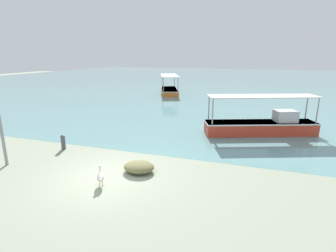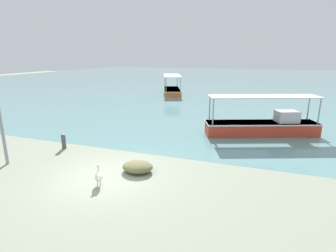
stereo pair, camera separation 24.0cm
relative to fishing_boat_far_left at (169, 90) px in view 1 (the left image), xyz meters
name	(u,v)px [view 1 (the left image)]	position (x,y,z in m)	size (l,w,h in m)	color
ground	(105,177)	(5.15, -24.17, -0.49)	(120.00, 120.00, 0.00)	gray
harbor_water	(228,79)	(5.15, 23.83, -0.48)	(110.00, 90.00, 0.00)	#649393
fishing_boat_far_left	(169,90)	(0.00, 0.00, 0.00)	(4.09, 6.35, 2.37)	orange
fishing_boat_outer	(262,125)	(11.33, -15.58, 0.12)	(7.04, 3.85, 2.46)	red
pelican	(100,177)	(5.38, -24.85, -0.11)	(0.55, 0.72, 0.80)	#E0997A
mooring_bollard	(63,141)	(1.22, -21.91, -0.06)	(0.23, 0.23, 0.80)	#47474C
net_pile	(139,167)	(6.24, -23.23, -0.27)	(1.34, 1.14, 0.44)	olive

